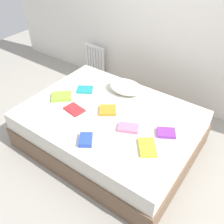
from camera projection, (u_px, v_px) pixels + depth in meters
The scene contains 13 objects.
ground_plane at pixel (110, 143), 3.22m from camera, with size 8.00×8.00×0.00m, color #9E998E.
back_wall at pixel (171, 4), 3.20m from camera, with size 6.00×0.10×2.80m, color silver.
bed at pixel (110, 129), 3.06m from camera, with size 2.00×1.50×0.50m.
radiator at pixel (95, 59), 4.30m from camera, with size 0.39×0.04×0.50m.
pillow at pixel (125, 87), 3.22m from camera, with size 0.46×0.33×0.13m, color white.
textbook_blue at pixel (86, 140), 2.53m from camera, with size 0.18×0.13×0.05m, color #2847B7.
textbook_lime at pixel (62, 96), 3.13m from camera, with size 0.24×0.19×0.04m, color #8CC638.
textbook_orange at pixel (108, 110), 2.92m from camera, with size 0.19×0.18×0.04m, color orange.
textbook_yellow at pixel (147, 147), 2.46m from camera, with size 0.25×0.16×0.03m, color yellow.
textbook_pink at pixel (128, 128), 2.68m from camera, with size 0.22×0.14×0.04m, color pink.
textbook_teal at pixel (85, 90), 3.26m from camera, with size 0.20×0.17×0.02m, color teal.
textbook_purple at pixel (166, 133), 2.62m from camera, with size 0.19×0.14×0.04m, color purple.
textbook_red at pixel (74, 109), 2.94m from camera, with size 0.23×0.16×0.02m, color red.
Camera 1 is at (1.34, -1.82, 2.33)m, focal length 40.25 mm.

